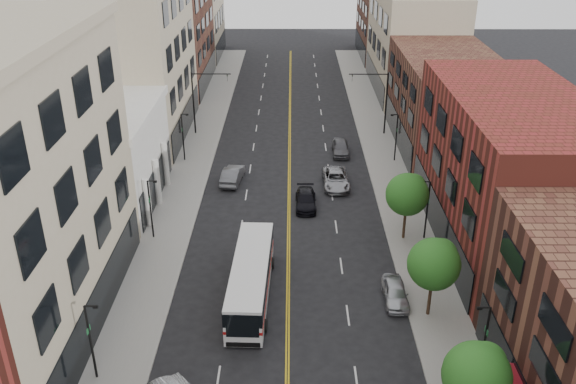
{
  "coord_description": "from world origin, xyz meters",
  "views": [
    {
      "loc": [
        0.21,
        -18.82,
        25.21
      ],
      "look_at": [
        -0.04,
        22.43,
        5.0
      ],
      "focal_mm": 38.0,
      "sensor_mm": 36.0,
      "label": 1
    }
  ],
  "objects_px": {
    "car_parked_far": "(395,293)",
    "car_lane_c": "(341,148)",
    "car_lane_behind": "(232,175)",
    "city_bus": "(251,277)",
    "car_lane_a": "(306,200)",
    "car_lane_b": "(336,179)"
  },
  "relations": [
    {
      "from": "car_parked_far",
      "to": "car_lane_c",
      "type": "bearing_deg",
      "value": 93.97
    },
    {
      "from": "car_lane_behind",
      "to": "car_lane_c",
      "type": "relative_size",
      "value": 1.06
    },
    {
      "from": "city_bus",
      "to": "car_parked_far",
      "type": "bearing_deg",
      "value": -0.52
    },
    {
      "from": "car_lane_behind",
      "to": "car_lane_a",
      "type": "distance_m",
      "value": 8.69
    },
    {
      "from": "city_bus",
      "to": "car_lane_a",
      "type": "xyz_separation_m",
      "value": [
        4.04,
        13.65,
        -1.0
      ]
    },
    {
      "from": "car_lane_c",
      "to": "car_lane_a",
      "type": "bearing_deg",
      "value": -107.01
    },
    {
      "from": "car_parked_far",
      "to": "car_lane_c",
      "type": "distance_m",
      "value": 26.45
    },
    {
      "from": "car_lane_a",
      "to": "car_lane_b",
      "type": "bearing_deg",
      "value": 55.36
    },
    {
      "from": "car_lane_b",
      "to": "car_parked_far",
      "type": "bearing_deg",
      "value": -82.21
    },
    {
      "from": "car_parked_far",
      "to": "car_lane_b",
      "type": "xyz_separation_m",
      "value": [
        -2.88,
        18.38,
        0.06
      ]
    },
    {
      "from": "city_bus",
      "to": "car_lane_a",
      "type": "bearing_deg",
      "value": 75.32
    },
    {
      "from": "city_bus",
      "to": "car_parked_far",
      "type": "distance_m",
      "value": 9.95
    },
    {
      "from": "city_bus",
      "to": "car_parked_far",
      "type": "relative_size",
      "value": 2.8
    },
    {
      "from": "city_bus",
      "to": "car_lane_a",
      "type": "height_order",
      "value": "city_bus"
    },
    {
      "from": "car_lane_behind",
      "to": "car_lane_c",
      "type": "xyz_separation_m",
      "value": [
        11.0,
        7.18,
        -0.02
      ]
    },
    {
      "from": "car_lane_c",
      "to": "city_bus",
      "type": "bearing_deg",
      "value": -106.24
    },
    {
      "from": "car_lane_c",
      "to": "car_lane_behind",
      "type": "bearing_deg",
      "value": -145.88
    },
    {
      "from": "car_parked_far",
      "to": "car_lane_behind",
      "type": "distance_m",
      "value": 23.1
    },
    {
      "from": "car_lane_a",
      "to": "car_lane_c",
      "type": "xyz_separation_m",
      "value": [
        4.0,
        12.33,
        0.1
      ]
    },
    {
      "from": "car_lane_b",
      "to": "car_lane_a",
      "type": "bearing_deg",
      "value": -125.6
    },
    {
      "from": "car_lane_b",
      "to": "car_lane_c",
      "type": "height_order",
      "value": "car_lane_c"
    },
    {
      "from": "city_bus",
      "to": "car_lane_behind",
      "type": "distance_m",
      "value": 19.04
    }
  ]
}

